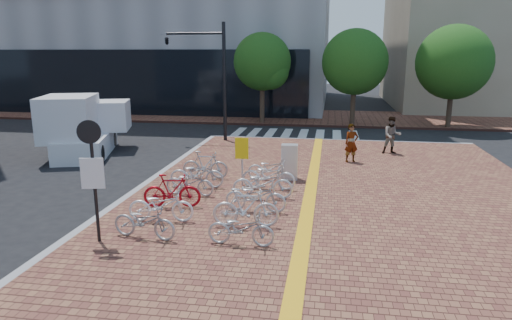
% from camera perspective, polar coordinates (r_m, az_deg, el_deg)
% --- Properties ---
extents(ground, '(120.00, 120.00, 0.00)m').
position_cam_1_polar(ground, '(14.03, -1.84, -6.69)').
color(ground, black).
rests_on(ground, ground).
extents(sidewalk, '(14.00, 34.00, 0.15)m').
position_cam_1_polar(sidewalk, '(9.24, 11.15, -17.69)').
color(sidewalk, brown).
rests_on(sidewalk, ground).
extents(tactile_strip, '(0.40, 34.00, 0.01)m').
position_cam_1_polar(tactile_strip, '(9.21, 4.67, -17.00)').
color(tactile_strip, gold).
rests_on(tactile_strip, sidewalk).
extents(kerb_west, '(0.25, 34.00, 0.15)m').
position_cam_1_polar(kerb_west, '(11.33, -28.12, -12.98)').
color(kerb_west, gray).
rests_on(kerb_west, ground).
extents(kerb_north, '(14.00, 0.25, 0.15)m').
position_cam_1_polar(kerb_north, '(25.38, 10.12, 2.38)').
color(kerb_north, gray).
rests_on(kerb_north, ground).
extents(far_sidewalk, '(70.00, 8.00, 0.15)m').
position_cam_1_polar(far_sidewalk, '(34.36, 4.96, 5.36)').
color(far_sidewalk, brown).
rests_on(far_sidewalk, ground).
extents(crosswalk, '(7.50, 4.00, 0.01)m').
position_cam_1_polar(crosswalk, '(27.43, 4.85, 3.21)').
color(crosswalk, silver).
rests_on(crosswalk, ground).
extents(street_trees, '(16.20, 4.60, 6.35)m').
position_cam_1_polar(street_trees, '(30.49, 14.26, 11.60)').
color(street_trees, '#38281E').
rests_on(street_trees, far_sidewalk).
extents(bike_0, '(1.79, 0.82, 0.91)m').
position_cam_1_polar(bike_0, '(12.05, -13.79, -7.46)').
color(bike_0, '#A3A3A7').
rests_on(bike_0, sidewalk).
extents(bike_1, '(1.90, 0.84, 0.96)m').
position_cam_1_polar(bike_1, '(13.09, -11.79, -5.53)').
color(bike_1, white).
rests_on(bike_1, sidewalk).
extents(bike_2, '(1.81, 0.80, 1.05)m').
position_cam_1_polar(bike_2, '(14.18, -10.46, -3.81)').
color(bike_2, '#9E0B16').
rests_on(bike_2, sidewalk).
extents(bike_3, '(1.72, 0.73, 0.88)m').
position_cam_1_polar(bike_3, '(15.31, -8.29, -2.78)').
color(bike_3, '#B3B3B8').
rests_on(bike_3, sidewalk).
extents(bike_4, '(1.94, 0.80, 1.00)m').
position_cam_1_polar(bike_4, '(16.13, -7.41, -1.71)').
color(bike_4, silver).
rests_on(bike_4, sidewalk).
extents(bike_5, '(1.75, 0.53, 1.04)m').
position_cam_1_polar(bike_5, '(17.26, -6.38, -0.60)').
color(bike_5, '#AAAAAF').
rests_on(bike_5, sidewalk).
extents(bike_6, '(1.68, 0.62, 0.88)m').
position_cam_1_polar(bike_6, '(11.31, -1.90, -8.54)').
color(bike_6, '#AAAAAF').
rests_on(bike_6, sidewalk).
extents(bike_7, '(1.86, 0.71, 1.09)m').
position_cam_1_polar(bike_7, '(12.41, -1.28, -6.00)').
color(bike_7, silver).
rests_on(bike_7, sidewalk).
extents(bike_8, '(1.86, 0.69, 0.97)m').
position_cam_1_polar(bike_8, '(13.58, -0.05, -4.54)').
color(bike_8, silver).
rests_on(bike_8, sidewalk).
extents(bike_9, '(2.02, 0.87, 1.03)m').
position_cam_1_polar(bike_9, '(14.79, 0.85, -2.92)').
color(bike_9, silver).
rests_on(bike_9, sidewalk).
extents(bike_10, '(1.92, 0.78, 0.99)m').
position_cam_1_polar(bike_10, '(15.84, 1.59, -1.89)').
color(bike_10, silver).
rests_on(bike_10, sidewalk).
extents(bike_11, '(1.69, 0.68, 0.87)m').
position_cam_1_polar(bike_11, '(17.02, 1.76, -1.02)').
color(bike_11, silver).
rests_on(bike_11, sidewalk).
extents(pedestrian_a, '(0.71, 0.58, 1.66)m').
position_cam_1_polar(pedestrian_a, '(20.11, 11.84, 2.08)').
color(pedestrian_a, gray).
rests_on(pedestrian_a, sidewalk).
extents(pedestrian_b, '(0.89, 0.72, 1.74)m').
position_cam_1_polar(pedestrian_b, '(22.28, 16.63, 2.99)').
color(pedestrian_b, '#4E5163').
rests_on(pedestrian_b, sidewalk).
extents(utility_box, '(0.63, 0.47, 1.32)m').
position_cam_1_polar(utility_box, '(17.05, 4.20, -0.24)').
color(utility_box, silver).
rests_on(utility_box, sidewalk).
extents(yellow_sign, '(0.47, 0.12, 1.74)m').
position_cam_1_polar(yellow_sign, '(16.07, -1.77, 0.93)').
color(yellow_sign, '#B7B7BC').
rests_on(yellow_sign, sidewalk).
extents(notice_sign, '(0.57, 0.19, 3.09)m').
position_cam_1_polar(notice_sign, '(11.73, -19.78, -0.78)').
color(notice_sign, black).
rests_on(notice_sign, sidewalk).
extents(traffic_light_pole, '(3.32, 1.28, 6.17)m').
position_cam_1_polar(traffic_light_pole, '(24.78, -7.30, 12.32)').
color(traffic_light_pole, black).
rests_on(traffic_light_pole, sidewalk).
extents(box_truck, '(3.55, 5.39, 2.88)m').
position_cam_1_polar(box_truck, '(23.12, -20.63, 3.89)').
color(box_truck, silver).
rests_on(box_truck, ground).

